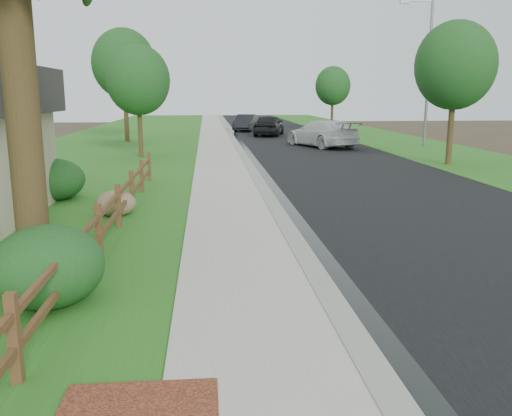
{
  "coord_description": "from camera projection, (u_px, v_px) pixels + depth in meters",
  "views": [
    {
      "loc": [
        -1.47,
        -5.29,
        3.18
      ],
      "look_at": [
        -0.52,
        5.1,
        0.99
      ],
      "focal_mm": 38.0,
      "sensor_mm": 36.0,
      "label": 1
    }
  ],
  "objects": [
    {
      "name": "dark_car_far",
      "position": [
        246.0,
        123.0,
        47.6
      ],
      "size": [
        2.64,
        4.63,
        1.44
      ],
      "primitive_type": "imported",
      "rotation": [
        0.0,
        0.0,
        -0.27
      ],
      "color": "black",
      "rests_on": "road"
    },
    {
      "name": "lawn_near",
      "position": [
        117.0,
        139.0,
        39.34
      ],
      "size": [
        9.0,
        90.0,
        0.04
      ],
      "primitive_type": "cube",
      "color": "#2A5C1A",
      "rests_on": "ground"
    },
    {
      "name": "tree_far_right",
      "position": [
        333.0,
        86.0,
        46.64
      ],
      "size": [
        3.02,
        3.02,
        5.57
      ],
      "color": "#3B2E18",
      "rests_on": "ground"
    },
    {
      "name": "tree_near_left",
      "position": [
        138.0,
        80.0,
        26.99
      ],
      "size": [
        3.18,
        3.18,
        5.64
      ],
      "color": "#3B2E18",
      "rests_on": "ground"
    },
    {
      "name": "streetlight",
      "position": [
        426.0,
        64.0,
        32.21
      ],
      "size": [
        2.02,
        0.36,
        8.74
      ],
      "color": "slate",
      "rests_on": "ground"
    },
    {
      "name": "ranch_fence",
      "position": [
        109.0,
        215.0,
        11.73
      ],
      "size": [
        0.12,
        16.92,
        1.1
      ],
      "color": "#52381B",
      "rests_on": "ground"
    },
    {
      "name": "verge_far",
      "position": [
        378.0,
        137.0,
        41.07
      ],
      "size": [
        6.0,
        90.0,
        0.04
      ],
      "primitive_type": "cube",
      "color": "#2A5C1A",
      "rests_on": "ground"
    },
    {
      "name": "sidewalk",
      "position": [
        214.0,
        138.0,
        39.96
      ],
      "size": [
        2.2,
        90.0,
        0.1
      ],
      "primitive_type": "cube",
      "color": "#AFA899",
      "rests_on": "ground"
    },
    {
      "name": "ground",
      "position": [
        345.0,
        390.0,
        5.94
      ],
      "size": [
        120.0,
        120.0,
        0.0
      ],
      "primitive_type": "plane",
      "color": "#3B3120"
    },
    {
      "name": "tree_mid_left",
      "position": [
        124.0,
        64.0,
        35.88
      ],
      "size": [
        4.19,
        4.19,
        7.49
      ],
      "color": "#3B2E18",
      "rests_on": "ground"
    },
    {
      "name": "wet_gutter",
      "position": [
        237.0,
        138.0,
        40.11
      ],
      "size": [
        0.5,
        90.0,
        0.0
      ],
      "primitive_type": "cube",
      "color": "black",
      "rests_on": "road"
    },
    {
      "name": "curb",
      "position": [
        232.0,
        137.0,
        40.08
      ],
      "size": [
        0.4,
        90.0,
        0.12
      ],
      "primitive_type": "cube",
      "color": "gray",
      "rests_on": "ground"
    },
    {
      "name": "grass_strip",
      "position": [
        188.0,
        138.0,
        39.8
      ],
      "size": [
        1.6,
        90.0,
        0.06
      ],
      "primitive_type": "cube",
      "color": "#2A5C1A",
      "rests_on": "ground"
    },
    {
      "name": "boulder",
      "position": [
        116.0,
        203.0,
        14.32
      ],
      "size": [
        1.23,
        1.04,
        0.71
      ],
      "primitive_type": "ellipsoid",
      "rotation": [
        0.0,
        0.0,
        -0.25
      ],
      "color": "brown",
      "rests_on": "ground"
    },
    {
      "name": "tree_near_right",
      "position": [
        455.0,
        66.0,
        23.99
      ],
      "size": [
        3.55,
        3.55,
        6.4
      ],
      "color": "#3B2E18",
      "rests_on": "ground"
    },
    {
      "name": "white_suv",
      "position": [
        322.0,
        133.0,
        33.29
      ],
      "size": [
        4.17,
        6.11,
        1.64
      ],
      "primitive_type": "imported",
      "rotation": [
        0.0,
        0.0,
        3.51
      ],
      "color": "silver",
      "rests_on": "road"
    },
    {
      "name": "road",
      "position": [
        288.0,
        138.0,
        40.46
      ],
      "size": [
        8.0,
        90.0,
        0.02
      ],
      "primitive_type": "cube",
      "color": "black",
      "rests_on": "ground"
    },
    {
      "name": "shrub_a",
      "position": [
        48.0,
        266.0,
        8.19
      ],
      "size": [
        1.7,
        1.7,
        1.26
      ],
      "primitive_type": "ellipsoid",
      "rotation": [
        0.0,
        0.0,
        0.01
      ],
      "color": "#18441A",
      "rests_on": "ground"
    },
    {
      "name": "shrub_d",
      "position": [
        53.0,
        180.0,
        16.42
      ],
      "size": [
        2.01,
        2.01,
        1.29
      ],
      "primitive_type": "ellipsoid",
      "rotation": [
        0.0,
        0.0,
        -0.06
      ],
      "color": "#18441A",
      "rests_on": "ground"
    },
    {
      "name": "dark_car_mid",
      "position": [
        269.0,
        125.0,
        42.28
      ],
      "size": [
        3.13,
        5.25,
        1.67
      ],
      "primitive_type": "imported",
      "rotation": [
        0.0,
        0.0,
        2.89
      ],
      "color": "black",
      "rests_on": "road"
    }
  ]
}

